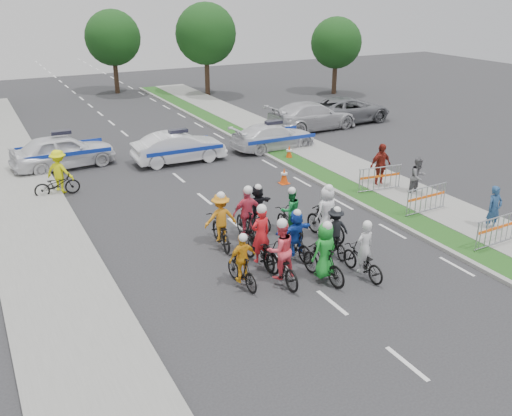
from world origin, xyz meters
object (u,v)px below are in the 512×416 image
rider_4 (334,235)px  police_car_0 (63,151)px  barrier_2 (380,180)px  cone_1 (289,153)px  cone_0 (284,176)px  civilian_suv (348,110)px  rider_1 (324,258)px  rider_10 (221,225)px  barrier_1 (426,201)px  rider_7 (326,218)px  rider_5 (295,238)px  spectator_1 (418,177)px  tree_1 (206,34)px  police_car_1 (179,147)px  tree_4 (113,38)px  spectator_0 (494,209)px  rider_2 (280,259)px  civilian_sedan (312,116)px  rider_8 (290,217)px  rider_0 (363,258)px  police_car_2 (274,136)px  rider_3 (242,266)px  rider_9 (247,220)px  tree_2 (336,43)px  rider_6 (260,246)px  barrier_0 (497,232)px  rider_11 (257,210)px

rider_4 → police_car_0: bearing=-58.6°
barrier_2 → cone_1: size_ratio=2.86×
cone_0 → civilian_suv: bearing=41.7°
rider_1 → rider_10: size_ratio=0.98×
police_car_0 → cone_1: 10.71m
rider_4 → barrier_1: rider_4 is taller
rider_7 → cone_0: size_ratio=2.82×
rider_5 → civilian_suv: bearing=-139.5°
spectator_1 → tree_1: bearing=80.6°
police_car_1 → tree_4: size_ratio=0.70×
spectator_0 → police_car_1: bearing=121.5°
rider_10 → barrier_1: 7.97m
rider_7 → rider_10: (-3.38, 1.11, -0.02)m
rider_2 → civilian_sedan: bearing=-126.0°
rider_8 → barrier_2: (5.46, 2.00, -0.11)m
rider_0 → police_car_2: bearing=-110.8°
spectator_0 → barrier_2: spectator_0 is taller
civilian_sedan → cone_0: 9.94m
rider_3 → tree_4: (4.76, 32.04, 3.53)m
rider_1 → tree_1: size_ratio=0.28×
police_car_0 → barrier_1: size_ratio=2.35×
rider_5 → rider_9: (-0.76, 1.84, 0.04)m
rider_1 → rider_5: size_ratio=1.13×
police_car_0 → tree_2: size_ratio=0.82×
police_car_0 → civilian_suv: size_ratio=0.84×
rider_9 → cone_0: (4.06, 4.56, -0.42)m
police_car_2 → cone_0: bearing=153.3°
rider_0 → rider_5: rider_0 is taller
police_car_1 → tree_4: 20.16m
cone_1 → rider_3: bearing=-126.5°
rider_10 → cone_0: size_ratio=2.80×
spectator_1 → tree_4: (-4.83, 28.62, 3.38)m
police_car_0 → rider_6: bearing=-171.3°
police_car_0 → barrier_2: police_car_0 is taller
barrier_0 → cone_0: (-2.91, 8.75, -0.22)m
police_car_2 → barrier_1: police_car_2 is taller
civilian_suv → tree_2: tree_2 is taller
rider_3 → barrier_0: 8.60m
police_car_0 → rider_10: bearing=-171.2°
rider_11 → civilian_sedan: (9.58, 11.43, 0.10)m
cone_0 → rider_10: bearing=-138.1°
police_car_1 → cone_0: 5.87m
rider_10 → barrier_0: 8.99m
rider_8 → rider_10: bearing=-6.7°
rider_0 → spectator_0: rider_0 is taller
police_car_2 → cone_0: size_ratio=6.52×
civilian_suv → police_car_0: bearing=91.7°
rider_11 → rider_5: bearing=79.3°
rider_5 → cone_0: size_ratio=2.42×
rider_9 → barrier_2: size_ratio=1.00×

